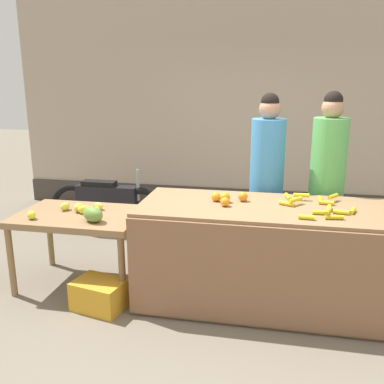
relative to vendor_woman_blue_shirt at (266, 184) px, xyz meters
The scene contains 12 objects.
ground_plane 1.22m from the vendor_woman_blue_shirt, 117.94° to the right, with size 24.00×24.00×0.00m, color #756B5B.
market_wall_back 2.21m from the vendor_woman_blue_shirt, 100.06° to the left, with size 7.02×0.23×3.16m.
fruit_stall_counter 0.86m from the vendor_woman_blue_shirt, 89.94° to the right, with size 2.17×0.93×0.91m.
side_table_wooden 1.89m from the vendor_woman_blue_shirt, 157.95° to the right, with size 1.18×0.80×0.73m.
banana_bunch_pile 0.82m from the vendor_woman_blue_shirt, 56.96° to the right, with size 0.63×0.69×0.07m.
orange_pile 0.74m from the vendor_woman_blue_shirt, 115.93° to the right, with size 0.32×0.27×0.09m.
mango_papaya_pile 1.82m from the vendor_woman_blue_shirt, 153.67° to the right, with size 0.77×0.52×0.14m.
vendor_woman_blue_shirt is the anchor object (origin of this frame).
vendor_woman_green_shirt 0.59m from the vendor_woman_blue_shirt, ahead, with size 0.34×0.34×1.87m.
parked_motorcycle 2.22m from the vendor_woman_blue_shirt, 161.02° to the left, with size 1.60×0.18×0.88m.
produce_crate 1.95m from the vendor_woman_blue_shirt, 141.33° to the right, with size 0.44×0.32×0.26m, color gold.
produce_sack 1.11m from the vendor_woman_blue_shirt, behind, with size 0.36×0.30×0.52m, color tan.
Camera 1 is at (0.45, -3.56, 1.97)m, focal length 39.65 mm.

